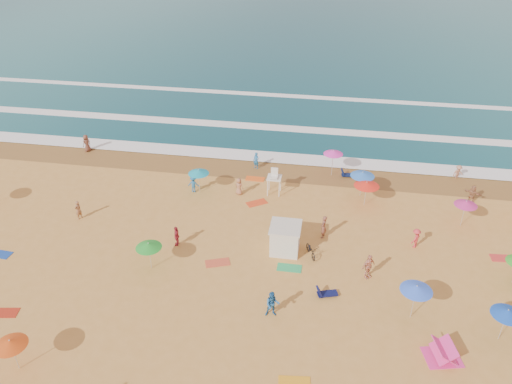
# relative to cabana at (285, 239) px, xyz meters

# --- Properties ---
(ground) EXTENTS (220.00, 220.00, 0.00)m
(ground) POSITION_rel_cabana_xyz_m (-5.25, -0.75, -1.00)
(ground) COLOR gold
(ground) RESTS_ON ground
(ocean) EXTENTS (220.00, 140.00, 0.18)m
(ocean) POSITION_rel_cabana_xyz_m (-5.25, 83.25, -1.00)
(ocean) COLOR #0C4756
(ocean) RESTS_ON ground
(wet_sand) EXTENTS (220.00, 220.00, 0.00)m
(wet_sand) POSITION_rel_cabana_xyz_m (-5.25, 11.75, -0.99)
(wet_sand) COLOR olive
(wet_sand) RESTS_ON ground
(surf_foam) EXTENTS (200.00, 18.70, 0.05)m
(surf_foam) POSITION_rel_cabana_xyz_m (-5.25, 20.57, -0.90)
(surf_foam) COLOR white
(surf_foam) RESTS_ON ground
(cabana) EXTENTS (2.00, 2.00, 2.00)m
(cabana) POSITION_rel_cabana_xyz_m (0.00, 0.00, 0.00)
(cabana) COLOR silver
(cabana) RESTS_ON ground
(cabana_roof) EXTENTS (2.20, 2.20, 0.12)m
(cabana_roof) POSITION_rel_cabana_xyz_m (0.00, 0.00, 1.06)
(cabana_roof) COLOR silver
(cabana_roof) RESTS_ON cabana
(bicycle) EXTENTS (1.26, 1.85, 0.92)m
(bicycle) POSITION_rel_cabana_xyz_m (1.90, -0.30, -0.54)
(bicycle) COLOR black
(bicycle) RESTS_ON ground
(lifeguard_stand) EXTENTS (1.20, 1.20, 2.10)m
(lifeguard_stand) POSITION_rel_cabana_xyz_m (-1.83, 7.75, 0.05)
(lifeguard_stand) COLOR white
(lifeguard_stand) RESTS_ON ground
(beach_umbrellas) EXTENTS (54.76, 26.32, 0.79)m
(beach_umbrellas) POSITION_rel_cabana_xyz_m (-1.23, 0.68, 1.13)
(beach_umbrellas) COLOR #EF35B9
(beach_umbrellas) RESTS_ON ground
(loungers) EXTENTS (57.39, 27.67, 0.34)m
(loungers) POSITION_rel_cabana_xyz_m (1.56, -5.52, -0.83)
(loungers) COLOR #101953
(loungers) RESTS_ON ground
(towels) EXTENTS (37.60, 24.63, 0.03)m
(towels) POSITION_rel_cabana_xyz_m (-4.98, -3.76, -0.98)
(towels) COLOR #AE2915
(towels) RESTS_ON ground
(beachgoers) EXTENTS (47.09, 23.48, 2.10)m
(beachgoers) POSITION_rel_cabana_xyz_m (-3.08, 2.75, -0.20)
(beachgoers) COLOR #B72D3F
(beachgoers) RESTS_ON ground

